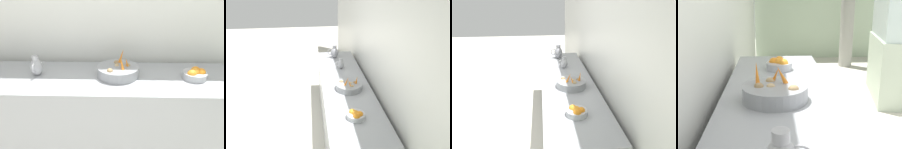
{
  "view_description": "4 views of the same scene",
  "coord_description": "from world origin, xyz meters",
  "views": [
    {
      "loc": [
        0.29,
        0.03,
        1.73
      ],
      "look_at": [
        -1.33,
        -0.02,
        0.97
      ],
      "focal_mm": 34.71,
      "sensor_mm": 36.0,
      "label": 1
    },
    {
      "loc": [
        -1.02,
        2.64,
        2.37
      ],
      "look_at": [
        -1.36,
        -0.03,
        1.08
      ],
      "focal_mm": 33.67,
      "sensor_mm": 36.0,
      "label": 2
    },
    {
      "loc": [
        -1.15,
        2.55,
        2.03
      ],
      "look_at": [
        -1.42,
        0.02,
        1.04
      ],
      "focal_mm": 34.5,
      "sensor_mm": 36.0,
      "label": 3
    },
    {
      "loc": [
        -1.53,
        -1.52,
        1.47
      ],
      "look_at": [
        -1.44,
        -0.2,
        1.09
      ],
      "focal_mm": 45.31,
      "sensor_mm": 36.0,
      "label": 4
    }
  ],
  "objects": [
    {
      "name": "orange_bowl",
      "position": [
        -1.47,
        0.71,
        0.91
      ],
      "size": [
        0.21,
        0.21,
        0.1
      ],
      "color": "#ADAFB5",
      "rests_on": "prep_counter"
    },
    {
      "name": "vegetable_colander",
      "position": [
        -1.51,
        0.03,
        0.92
      ],
      "size": [
        0.38,
        0.38,
        0.22
      ],
      "color": "gray",
      "rests_on": "prep_counter"
    }
  ]
}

